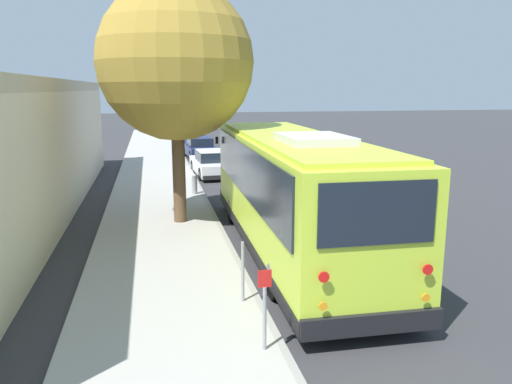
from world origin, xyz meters
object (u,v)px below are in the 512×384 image
(sign_post_far, at_px, (243,272))
(fire_hydrant, at_px, (194,184))
(shuttle_bus, at_px, (291,187))
(parked_sedan_white, at_px, (212,164))
(sign_post_near, at_px, (265,309))
(street_tree, at_px, (175,51))
(parked_sedan_navy, at_px, (200,148))
(parked_sedan_blue, at_px, (192,138))

(sign_post_far, distance_m, fire_hydrant, 10.52)
(shuttle_bus, distance_m, parked_sedan_white, 12.37)
(sign_post_near, bearing_deg, shuttle_bus, -20.07)
(shuttle_bus, relative_size, street_tree, 1.37)
(sign_post_near, bearing_deg, parked_sedan_white, -4.19)
(sign_post_near, bearing_deg, parked_sedan_navy, -3.16)
(parked_sedan_blue, distance_m, street_tree, 23.38)
(parked_sedan_white, bearing_deg, parked_sedan_blue, -4.04)
(shuttle_bus, distance_m, parked_sedan_navy, 18.90)
(parked_sedan_blue, height_order, sign_post_far, sign_post_far)
(street_tree, height_order, fire_hydrant, street_tree)
(sign_post_near, xyz_separation_m, fire_hydrant, (12.43, 0.02, -0.29))
(parked_sedan_blue, xyz_separation_m, sign_post_near, (-31.20, 1.47, 0.25))
(parked_sedan_navy, height_order, parked_sedan_blue, same)
(parked_sedan_white, bearing_deg, parked_sedan_navy, -3.67)
(parked_sedan_navy, bearing_deg, parked_sedan_white, 176.03)
(parked_sedan_navy, distance_m, parked_sedan_blue, 7.14)
(sign_post_near, relative_size, sign_post_far, 1.10)
(parked_sedan_blue, relative_size, street_tree, 0.56)
(shuttle_bus, bearing_deg, parked_sedan_blue, 2.05)
(parked_sedan_blue, height_order, street_tree, street_tree)
(street_tree, height_order, sign_post_far, street_tree)
(parked_sedan_blue, distance_m, sign_post_near, 31.23)
(street_tree, bearing_deg, sign_post_far, -172.68)
(street_tree, relative_size, sign_post_near, 5.90)
(parked_sedan_navy, xyz_separation_m, sign_post_far, (-22.14, 1.33, 0.16))
(parked_sedan_navy, relative_size, street_tree, 0.53)
(parked_sedan_navy, relative_size, sign_post_near, 3.15)
(shuttle_bus, height_order, fire_hydrant, shuttle_bus)
(parked_sedan_white, bearing_deg, street_tree, 163.61)
(parked_sedan_navy, bearing_deg, sign_post_near, 173.28)
(parked_sedan_white, height_order, parked_sedan_blue, parked_sedan_blue)
(street_tree, distance_m, fire_hydrant, 6.31)
(parked_sedan_blue, bearing_deg, parked_sedan_navy, 179.37)
(shuttle_bus, relative_size, sign_post_near, 8.07)
(parked_sedan_navy, bearing_deg, parked_sedan_blue, -4.70)
(street_tree, bearing_deg, fire_hydrant, -11.47)
(fire_hydrant, bearing_deg, shuttle_bus, -165.07)
(parked_sedan_white, xyz_separation_m, parked_sedan_blue, (13.69, -0.19, 0.02))
(sign_post_far, bearing_deg, sign_post_near, 180.00)
(parked_sedan_navy, bearing_deg, street_tree, 168.55)
(shuttle_bus, height_order, parked_sedan_blue, shuttle_bus)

